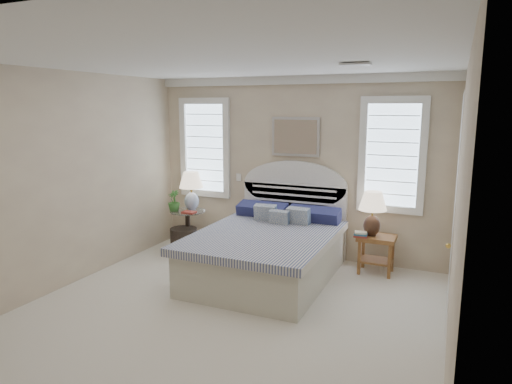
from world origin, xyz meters
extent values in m
cube|color=beige|center=(0.00, 0.00, 0.00)|extent=(4.50, 5.00, 0.01)
cube|color=white|center=(0.00, 0.00, 2.70)|extent=(4.50, 5.00, 0.01)
cube|color=tan|center=(0.00, 2.50, 1.35)|extent=(4.50, 0.02, 2.70)
cube|color=tan|center=(-2.25, 0.00, 1.35)|extent=(0.02, 5.00, 2.70)
cube|color=tan|center=(2.25, 0.00, 1.35)|extent=(0.02, 5.00, 2.70)
cube|color=white|center=(0.00, 2.46, 2.64)|extent=(4.50, 0.08, 0.12)
cube|color=#B2B2B2|center=(1.20, 0.80, 2.68)|extent=(0.30, 0.20, 0.02)
cube|color=white|center=(-0.95, 2.48, 1.15)|extent=(0.08, 0.01, 0.12)
cube|color=silver|center=(-1.55, 2.48, 1.60)|extent=(0.90, 0.06, 1.60)
cube|color=silver|center=(1.40, 2.48, 1.60)|extent=(0.90, 0.06, 1.60)
cube|color=silver|center=(0.00, 2.46, 1.82)|extent=(0.74, 0.04, 0.58)
cube|color=silver|center=(2.23, 1.20, 1.20)|extent=(0.02, 1.80, 2.40)
cube|color=beige|center=(0.00, 1.33, 0.28)|extent=(1.60, 2.10, 0.55)
cube|color=navy|center=(0.00, 1.28, 0.59)|extent=(1.72, 2.15, 0.10)
cube|color=white|center=(0.00, 2.44, 0.55)|extent=(1.62, 0.08, 1.10)
cube|color=navy|center=(-0.40, 2.16, 0.73)|extent=(0.75, 0.31, 0.23)
cube|color=navy|center=(0.40, 2.16, 0.73)|extent=(0.75, 0.31, 0.23)
cube|color=#385480|center=(-0.25, 1.93, 0.71)|extent=(0.33, 0.20, 0.34)
cube|color=#385480|center=(0.25, 1.93, 0.71)|extent=(0.33, 0.20, 0.34)
cube|color=#385480|center=(0.00, 1.83, 0.69)|extent=(0.28, 0.14, 0.29)
cylinder|color=black|center=(-1.65, 2.05, 0.01)|extent=(0.32, 0.32, 0.03)
cylinder|color=black|center=(-1.65, 2.05, 0.30)|extent=(0.08, 0.08, 0.60)
cylinder|color=silver|center=(-1.65, 2.05, 0.62)|extent=(0.56, 0.56, 0.02)
cube|color=#9A5A32|center=(1.30, 2.15, 0.50)|extent=(0.50, 0.40, 0.06)
cube|color=#9A5A32|center=(1.30, 2.15, 0.18)|extent=(0.44, 0.34, 0.03)
cube|color=#9A5A32|center=(1.10, 2.00, 0.23)|extent=(0.04, 0.04, 0.47)
cube|color=#9A5A32|center=(1.10, 2.30, 0.23)|extent=(0.04, 0.04, 0.47)
cube|color=#9A5A32|center=(1.50, 2.00, 0.23)|extent=(0.04, 0.04, 0.47)
cube|color=#9A5A32|center=(1.50, 2.30, 0.23)|extent=(0.04, 0.04, 0.47)
cylinder|color=black|center=(-1.63, 1.89, 0.19)|extent=(0.53, 0.53, 0.38)
cylinder|color=white|center=(-1.63, 2.14, 0.65)|extent=(0.15, 0.15, 0.03)
ellipsoid|color=white|center=(-1.63, 2.14, 0.77)|extent=(0.28, 0.28, 0.29)
cylinder|color=gold|center=(-1.63, 2.14, 0.95)|extent=(0.04, 0.04, 0.11)
cylinder|color=black|center=(1.22, 2.14, 0.55)|extent=(0.14, 0.14, 0.03)
ellipsoid|color=black|center=(1.22, 2.14, 0.67)|extent=(0.27, 0.27, 0.29)
cylinder|color=gold|center=(1.22, 2.14, 0.84)|extent=(0.04, 0.04, 0.10)
imported|color=#368033|center=(-1.82, 1.93, 0.80)|extent=(0.21, 0.21, 0.33)
cube|color=maroon|center=(-1.53, 1.91, 0.64)|extent=(0.21, 0.16, 0.03)
cube|color=maroon|center=(1.11, 2.00, 0.54)|extent=(0.20, 0.16, 0.02)
cube|color=#2A5D7F|center=(1.11, 2.00, 0.57)|extent=(0.19, 0.15, 0.02)
cube|color=beige|center=(1.11, 2.00, 0.59)|extent=(0.18, 0.14, 0.02)
camera|label=1|loc=(2.20, -3.99, 2.25)|focal=32.00mm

